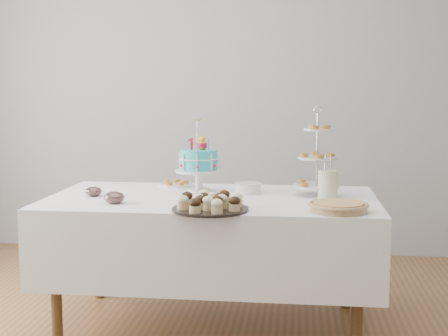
# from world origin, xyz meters

# --- Properties ---
(walls) EXTENTS (5.04, 4.04, 2.70)m
(walls) POSITION_xyz_m (0.00, 0.00, 1.35)
(walls) COLOR #9A9C9F
(walls) RESTS_ON floor
(table) EXTENTS (1.92, 1.02, 0.77)m
(table) POSITION_xyz_m (0.00, 0.30, 0.54)
(table) COLOR silver
(table) RESTS_ON floor
(birthday_cake) EXTENTS (0.29, 0.29, 0.44)m
(birthday_cake) POSITION_xyz_m (-0.11, 0.50, 0.89)
(birthday_cake) COLOR silver
(birthday_cake) RESTS_ON table
(cupcake_tray) EXTENTS (0.40, 0.40, 0.09)m
(cupcake_tray) POSITION_xyz_m (0.05, -0.10, 0.81)
(cupcake_tray) COLOR black
(cupcake_tray) RESTS_ON table
(pie) EXTENTS (0.31, 0.31, 0.05)m
(pie) POSITION_xyz_m (0.71, -0.05, 0.80)
(pie) COLOR tan
(pie) RESTS_ON table
(tiered_stand) EXTENTS (0.27, 0.27, 0.53)m
(tiered_stand) POSITION_xyz_m (0.61, 0.43, 0.99)
(tiered_stand) COLOR silver
(tiered_stand) RESTS_ON table
(plate_stack) EXTENTS (0.16, 0.16, 0.06)m
(plate_stack) POSITION_xyz_m (0.20, 0.46, 0.80)
(plate_stack) COLOR silver
(plate_stack) RESTS_ON table
(pastry_plate) EXTENTS (0.23, 0.23, 0.03)m
(pastry_plate) POSITION_xyz_m (-0.29, 0.70, 0.78)
(pastry_plate) COLOR silver
(pastry_plate) RESTS_ON table
(jam_bowl_a) EXTENTS (0.12, 0.12, 0.07)m
(jam_bowl_a) POSITION_xyz_m (-0.51, 0.03, 0.80)
(jam_bowl_a) COLOR silver
(jam_bowl_a) RESTS_ON table
(jam_bowl_b) EXTENTS (0.10, 0.10, 0.06)m
(jam_bowl_b) POSITION_xyz_m (-0.70, 0.25, 0.80)
(jam_bowl_b) COLOR silver
(jam_bowl_b) RESTS_ON table
(utensil_pitcher) EXTENTS (0.12, 0.11, 0.25)m
(utensil_pitcher) POSITION_xyz_m (0.67, 0.32, 0.86)
(utensil_pitcher) COLOR #EDE8CD
(utensil_pitcher) RESTS_ON table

